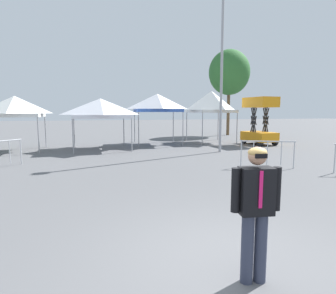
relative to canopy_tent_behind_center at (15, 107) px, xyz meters
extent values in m
plane|color=#5B5B5E|center=(5.78, -14.05, -2.48)|extent=(140.00, 140.00, 0.00)
cylinder|color=#9E9EA3|center=(1.32, -1.33, -1.43)|extent=(0.06, 0.06, 2.10)
cylinder|color=#9E9EA3|center=(1.33, 1.32, -1.43)|extent=(0.06, 0.06, 2.10)
pyramid|color=white|center=(0.00, 0.00, 0.10)|extent=(2.80, 2.80, 0.96)
cube|color=white|center=(0.00, 0.00, -0.48)|extent=(2.77, 2.77, 0.20)
cylinder|color=#9E9EA3|center=(3.08, -1.99, -1.46)|extent=(0.06, 0.06, 2.02)
cylinder|color=#9E9EA3|center=(6.16, -1.93, -1.46)|extent=(0.06, 0.06, 2.02)
cylinder|color=#9E9EA3|center=(3.02, 1.10, -1.46)|extent=(0.06, 0.06, 2.02)
cylinder|color=#9E9EA3|center=(6.10, 1.16, -1.46)|extent=(0.06, 0.06, 2.02)
pyramid|color=white|center=(4.59, -0.42, 0.01)|extent=(3.30, 3.30, 0.93)
cube|color=white|center=(4.59, -0.42, -0.55)|extent=(3.27, 3.27, 0.20)
cylinder|color=#9E9EA3|center=(6.87, -0.06, -1.29)|extent=(0.06, 0.06, 2.37)
cylinder|color=#9E9EA3|center=(9.70, -0.26, -1.29)|extent=(0.06, 0.06, 2.37)
cylinder|color=#9E9EA3|center=(7.07, 2.77, -1.29)|extent=(0.06, 0.06, 2.37)
cylinder|color=#9E9EA3|center=(9.90, 2.57, -1.29)|extent=(0.06, 0.06, 2.37)
pyramid|color=white|center=(8.38, 1.25, 0.40)|extent=(3.18, 3.18, 1.00)
cube|color=#3359B2|center=(8.38, 1.25, -0.20)|extent=(3.15, 3.15, 0.20)
cylinder|color=#9E9EA3|center=(11.16, 0.05, -1.32)|extent=(0.06, 0.06, 2.32)
cylinder|color=#9E9EA3|center=(13.81, 0.22, -1.32)|extent=(0.06, 0.06, 2.32)
cylinder|color=#9E9EA3|center=(10.99, 2.70, -1.32)|extent=(0.06, 0.06, 2.32)
cylinder|color=#9E9EA3|center=(13.63, 2.87, -1.32)|extent=(0.06, 0.06, 2.32)
pyramid|color=white|center=(12.40, 1.46, 0.51)|extent=(2.96, 2.96, 1.34)
cube|color=white|center=(12.40, 1.46, -0.26)|extent=(2.93, 2.93, 0.20)
cylinder|color=black|center=(14.39, -1.71, -2.24)|extent=(0.22, 0.49, 0.48)
cylinder|color=black|center=(15.58, -1.60, -2.24)|extent=(0.22, 0.49, 0.48)
cylinder|color=black|center=(14.23, 0.00, -2.24)|extent=(0.22, 0.49, 0.48)
cylinder|color=black|center=(15.41, 0.12, -2.24)|extent=(0.22, 0.49, 0.48)
cube|color=orange|center=(14.90, -0.80, -1.94)|extent=(1.61, 2.42, 0.60)
cylinder|color=black|center=(14.42, -0.85, -1.38)|extent=(0.14, 0.60, 1.63)
cylinder|color=black|center=(14.42, -0.85, -1.38)|extent=(0.14, 0.60, 1.63)
cylinder|color=black|center=(15.39, -0.75, -1.38)|extent=(0.14, 0.60, 1.63)
cylinder|color=black|center=(15.39, -0.75, -1.38)|extent=(0.14, 0.60, 1.63)
cylinder|color=black|center=(14.42, -0.85, -0.85)|extent=(0.14, 0.60, 1.63)
cylinder|color=black|center=(14.42, -0.85, -0.85)|extent=(0.14, 0.60, 1.63)
cylinder|color=black|center=(15.39, -0.75, -0.85)|extent=(0.14, 0.60, 1.63)
cylinder|color=black|center=(15.39, -0.75, -0.85)|extent=(0.14, 0.60, 1.63)
cylinder|color=black|center=(14.42, -0.85, -0.33)|extent=(0.14, 0.60, 1.63)
cylinder|color=black|center=(14.42, -0.85, -0.33)|extent=(0.14, 0.60, 1.63)
cylinder|color=black|center=(15.39, -0.75, -0.33)|extent=(0.14, 0.60, 1.63)
cylinder|color=black|center=(15.39, -0.75, -0.33)|extent=(0.14, 0.60, 1.63)
cube|color=orange|center=(14.90, -0.80, 0.05)|extent=(1.53, 2.30, 0.12)
cube|color=orange|center=(15.00, -1.85, 0.39)|extent=(1.33, 0.19, 0.55)
cube|color=orange|center=(14.80, 0.25, 0.39)|extent=(1.33, 0.19, 0.55)
cube|color=orange|center=(14.26, -0.86, 0.39)|extent=(0.27, 2.18, 0.55)
cube|color=orange|center=(15.55, -0.74, 0.39)|extent=(0.27, 2.18, 0.55)
cylinder|color=#33384C|center=(5.75, -14.60, -2.02)|extent=(0.16, 0.16, 0.92)
cylinder|color=#33384C|center=(5.93, -14.63, -2.02)|extent=(0.16, 0.16, 0.92)
cube|color=black|center=(5.84, -14.61, -1.26)|extent=(0.45, 0.30, 0.60)
cylinder|color=black|center=(5.57, -14.57, -1.24)|extent=(0.11, 0.11, 0.56)
cylinder|color=black|center=(6.11, -14.65, -1.24)|extent=(0.11, 0.11, 0.56)
sphere|color=tan|center=(5.84, -14.61, -0.81)|extent=(0.23, 0.23, 0.23)
ellipsoid|color=tan|center=(5.84, -14.61, -0.77)|extent=(0.23, 0.23, 0.14)
cube|color=black|center=(5.83, -14.72, -0.80)|extent=(0.15, 0.05, 0.06)
cube|color=#E51966|center=(5.82, -14.74, -1.21)|extent=(0.05, 0.02, 0.46)
cylinder|color=#9E9EA3|center=(10.80, -3.36, 2.07)|extent=(0.14, 0.14, 9.10)
cylinder|color=brown|center=(16.50, 6.78, -0.34)|extent=(0.28, 0.28, 4.26)
ellipsoid|color=#2D662D|center=(16.50, 6.78, 3.28)|extent=(3.73, 3.73, 4.10)
cylinder|color=#B7BABF|center=(1.10, -4.56, -1.95)|extent=(0.04, 0.04, 1.05)
cylinder|color=#B7BABF|center=(0.76, -4.89, -1.90)|extent=(0.04, 0.04, 0.92)
cylinder|color=#B7BABF|center=(12.34, -9.49, -1.95)|extent=(0.04, 0.04, 1.05)
cylinder|color=#B7BABF|center=(10.59, -7.98, -1.43)|extent=(1.93, 0.93, 0.05)
cylinder|color=#B7BABF|center=(11.50, -8.40, -1.95)|extent=(0.04, 0.04, 1.05)
cylinder|color=#B7BABF|center=(9.69, -7.56, -1.95)|extent=(0.04, 0.04, 1.05)
cylinder|color=#B7BABF|center=(11.07, -8.20, -1.90)|extent=(0.04, 0.04, 0.92)
cylinder|color=#B7BABF|center=(10.59, -7.98, -1.90)|extent=(0.04, 0.04, 0.92)
cylinder|color=#B7BABF|center=(10.12, -7.76, -1.90)|extent=(0.04, 0.04, 0.92)
camera|label=1|loc=(3.82, -17.71, -0.26)|focal=30.83mm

